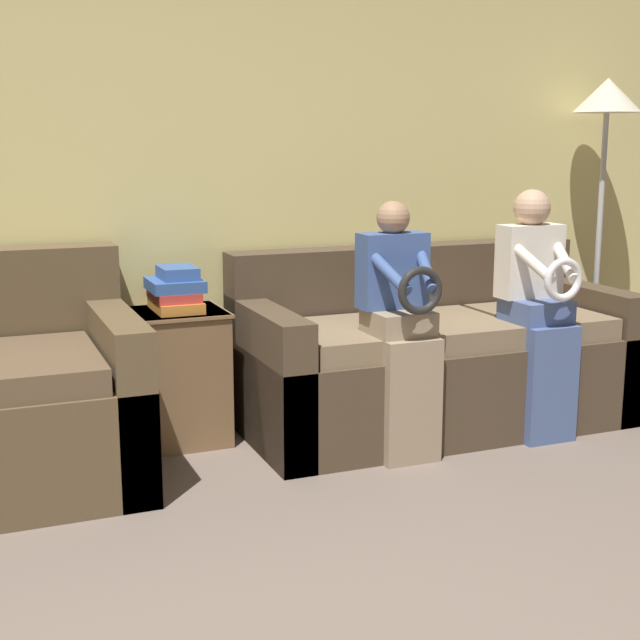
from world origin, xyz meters
TOP-DOWN VIEW (x-y plane):
  - wall_back at (0.00, 3.08)m, footprint 7.99×0.06m
  - couch_main at (1.58, 2.61)m, footprint 1.97×0.89m
  - child_left_seated at (1.21, 2.24)m, footprint 0.32×0.37m
  - child_right_seated at (1.96, 2.25)m, footprint 0.32×0.38m
  - side_shelf at (0.31, 2.82)m, footprint 0.44×0.42m
  - book_stack at (0.31, 2.82)m, footprint 0.24×0.32m
  - floor_lamp at (2.75, 2.80)m, footprint 0.37×0.37m

SIDE VIEW (x-z plane):
  - couch_main at x=1.58m, z-range -0.12..0.78m
  - side_shelf at x=0.31m, z-range 0.01..0.66m
  - child_left_seated at x=1.21m, z-range 0.05..1.23m
  - child_right_seated at x=1.96m, z-range 0.06..1.27m
  - book_stack at x=0.31m, z-range 0.64..0.85m
  - wall_back at x=0.00m, z-range 0.00..2.55m
  - floor_lamp at x=2.75m, z-range 0.66..2.43m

